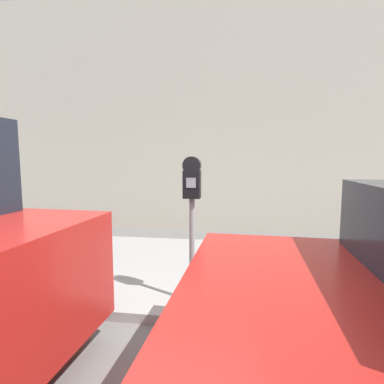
% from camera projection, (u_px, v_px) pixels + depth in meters
% --- Properties ---
extents(ground_plane, '(60.00, 60.00, 0.00)m').
position_uv_depth(ground_plane, '(101.00, 384.00, 2.16)').
color(ground_plane, slate).
extents(sidewalk, '(24.00, 2.80, 0.10)m').
position_uv_depth(sidewalk, '(168.00, 268.00, 4.32)').
color(sidewalk, '#9E9B96').
rests_on(sidewalk, ground_plane).
extents(building_facade, '(24.00, 0.30, 5.23)m').
position_uv_depth(building_facade, '(194.00, 114.00, 6.65)').
color(building_facade, beige).
rests_on(building_facade, ground_plane).
extents(parking_meter, '(0.18, 0.15, 1.54)m').
position_uv_depth(parking_meter, '(192.00, 197.00, 3.07)').
color(parking_meter, gray).
rests_on(parking_meter, sidewalk).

